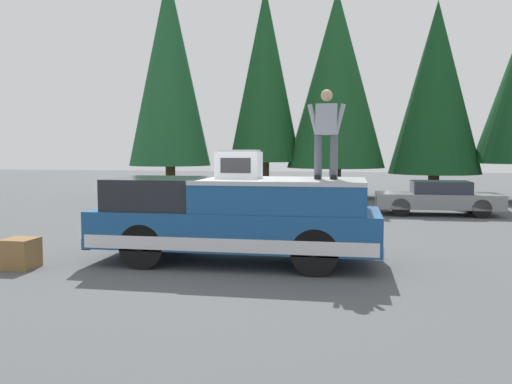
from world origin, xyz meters
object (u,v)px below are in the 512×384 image
object	(u,v)px
parked_car_grey	(438,198)
pickup_truck	(237,218)
person_on_truck_bed	(326,132)
wooden_crate	(20,253)
compressor_unit	(239,164)

from	to	relation	value
parked_car_grey	pickup_truck	bearing A→B (deg)	149.16
person_on_truck_bed	wooden_crate	world-z (taller)	person_on_truck_bed
pickup_truck	parked_car_grey	bearing A→B (deg)	-30.84
pickup_truck	compressor_unit	distance (m)	1.06
person_on_truck_bed	wooden_crate	size ratio (longest dim) A/B	3.02
pickup_truck	wooden_crate	bearing A→B (deg)	108.08
pickup_truck	wooden_crate	size ratio (longest dim) A/B	9.89
compressor_unit	person_on_truck_bed	world-z (taller)	person_on_truck_bed
pickup_truck	person_on_truck_bed	bearing A→B (deg)	-87.17
wooden_crate	compressor_unit	bearing A→B (deg)	-70.61
person_on_truck_bed	wooden_crate	distance (m)	6.17
person_on_truck_bed	compressor_unit	bearing A→B (deg)	89.27
compressor_unit	parked_car_grey	bearing A→B (deg)	-31.04
pickup_truck	person_on_truck_bed	distance (m)	2.41
pickup_truck	compressor_unit	world-z (taller)	compressor_unit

